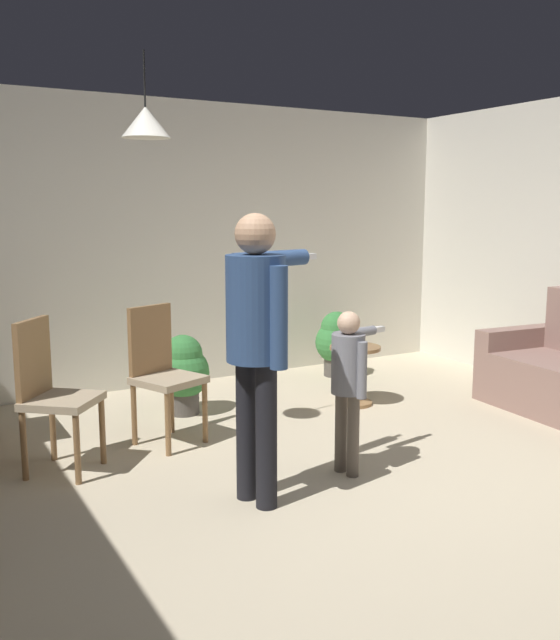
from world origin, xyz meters
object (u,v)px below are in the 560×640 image
dining_chair_near_wall (51,390)px  potted_plant_corner (337,341)px  dining_chair_by_counter (162,369)px  potted_plant_by_wall (183,371)px  side_table_by_couch (355,368)px  person_child (349,374)px  spare_remote_on_table (358,344)px  person_adult (258,327)px

dining_chair_near_wall → potted_plant_corner: (3.06, 1.27, -0.18)m
dining_chair_by_counter → potted_plant_by_wall: dining_chair_by_counter is taller
side_table_by_couch → person_child: bearing=-126.9°
dining_chair_by_counter → dining_chair_near_wall: size_ratio=1.00×
dining_chair_by_counter → potted_plant_corner: (2.24, 1.06, -0.18)m
person_child → dining_chair_near_wall: size_ratio=1.06×
dining_chair_near_wall → person_child: bearing=99.5°
dining_chair_by_counter → spare_remote_on_table: 1.81m
dining_chair_by_counter → person_child: bearing=103.4°
potted_plant_by_wall → spare_remote_on_table: bearing=-19.0°
person_adult → dining_chair_by_counter: 1.38m
person_child → dining_chair_by_counter: person_child is taller
side_table_by_couch → spare_remote_on_table: 0.21m
dining_chair_by_counter → potted_plant_by_wall: 0.72m
side_table_by_couch → dining_chair_near_wall: dining_chair_near_wall is taller
person_child → potted_plant_corner: 2.66m
dining_chair_by_counter → spare_remote_on_table: size_ratio=7.69×
spare_remote_on_table → person_adult: bearing=-140.9°
potted_plant_by_wall → spare_remote_on_table: size_ratio=5.13×
person_adult → spare_remote_on_table: 2.23m
dining_chair_near_wall → spare_remote_on_table: (2.63, 0.30, -0.01)m
side_table_by_couch → spare_remote_on_table: bearing=-26.2°
person_child → dining_chair_near_wall: person_child is taller
person_adult → spare_remote_on_table: person_adult is taller
person_adult → dining_chair_near_wall: bearing=-151.9°
side_table_by_couch → potted_plant_by_wall: (-1.40, 0.48, 0.04)m
person_adult → dining_chair_by_counter: size_ratio=1.67×
person_adult → dining_chair_near_wall: person_adult is taller
potted_plant_corner → potted_plant_by_wall: bearing=-165.4°
potted_plant_by_wall → dining_chair_by_counter: bearing=-123.9°
person_adult → potted_plant_by_wall: (0.27, 1.86, -0.67)m
potted_plant_corner → spare_remote_on_table: bearing=-113.8°
dining_chair_near_wall → potted_plant_by_wall: (1.21, 0.78, -0.18)m
potted_plant_corner → side_table_by_couch: bearing=-115.3°
side_table_by_couch → dining_chair_by_counter: size_ratio=0.52×
person_child → spare_remote_on_table: bearing=132.3°
potted_plant_corner → spare_remote_on_table: size_ratio=5.10×
potted_plant_corner → potted_plant_by_wall: 1.91m
dining_chair_by_counter → potted_plant_by_wall: bearing=-145.8°
dining_chair_near_wall → spare_remote_on_table: dining_chair_near_wall is taller
dining_chair_near_wall → potted_plant_by_wall: 1.45m
dining_chair_by_counter → dining_chair_near_wall: (-0.82, -0.20, 0.00)m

